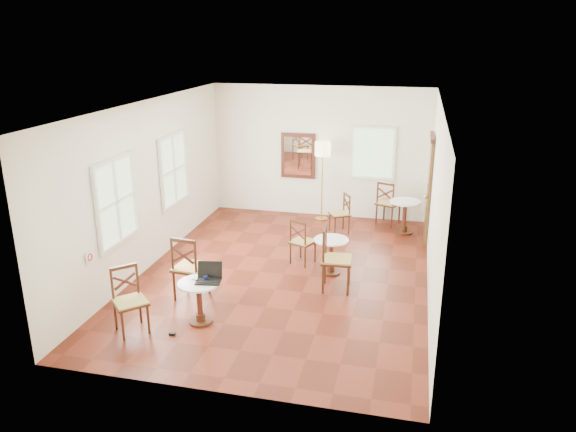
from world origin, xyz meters
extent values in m
plane|color=#621F10|center=(0.00, 0.00, 0.00)|extent=(7.00, 7.00, 0.00)
cube|color=white|center=(0.00, 3.50, 1.50)|extent=(5.00, 0.02, 3.00)
cube|color=white|center=(0.00, -3.50, 1.50)|extent=(5.00, 0.02, 3.00)
cube|color=white|center=(-2.50, 0.00, 1.50)|extent=(0.02, 7.00, 3.00)
cube|color=white|center=(2.50, 0.00, 1.50)|extent=(0.02, 7.00, 3.00)
cube|color=white|center=(0.00, 0.00, 3.00)|extent=(5.00, 7.00, 0.02)
cube|color=#553818|center=(2.46, 2.40, 1.05)|extent=(0.06, 0.90, 2.10)
cube|color=#442011|center=(2.44, 2.40, 2.15)|extent=(0.08, 1.02, 0.08)
sphere|color=#BF8C3F|center=(2.40, 2.08, 1.00)|extent=(0.07, 0.07, 0.07)
cube|color=#4C1E14|center=(-0.50, 3.46, 1.40)|extent=(0.80, 0.05, 1.05)
cube|color=white|center=(-0.50, 3.43, 1.40)|extent=(0.64, 0.02, 0.88)
cube|color=white|center=(-2.47, -2.10, 0.95)|extent=(0.02, 0.16, 0.16)
torus|color=red|center=(-2.46, -2.10, 0.95)|extent=(0.02, 0.12, 0.12)
cube|color=white|center=(-2.47, -1.20, 1.55)|extent=(0.06, 1.22, 1.42)
cube|color=white|center=(-2.47, 1.00, 1.55)|extent=(0.06, 1.22, 1.42)
cube|color=white|center=(1.20, 3.47, 1.55)|extent=(1.02, 0.06, 1.22)
cylinder|color=#442011|center=(-0.81, -1.96, 0.02)|extent=(0.35, 0.35, 0.04)
cylinder|color=#442011|center=(-0.81, -1.96, 0.09)|extent=(0.14, 0.14, 0.11)
cylinder|color=#4C1E14|center=(-0.81, -1.96, 0.35)|extent=(0.08, 0.08, 0.53)
cylinder|color=#442011|center=(-0.81, -1.96, 0.60)|extent=(0.12, 0.12, 0.05)
cylinder|color=white|center=(-0.81, -1.96, 0.64)|extent=(0.62, 0.62, 0.03)
cylinder|color=#442011|center=(0.80, 0.24, 0.02)|extent=(0.35, 0.35, 0.04)
cylinder|color=#442011|center=(0.80, 0.24, 0.09)|extent=(0.14, 0.14, 0.11)
cylinder|color=#4C1E14|center=(0.80, 0.24, 0.35)|extent=(0.08, 0.08, 0.53)
cylinder|color=#442011|center=(0.80, 0.24, 0.60)|extent=(0.12, 0.12, 0.05)
cylinder|color=white|center=(0.80, 0.24, 0.64)|extent=(0.62, 0.62, 0.03)
cylinder|color=#442011|center=(2.00, 2.68, 0.02)|extent=(0.38, 0.38, 0.04)
cylinder|color=#442011|center=(2.00, 2.68, 0.10)|extent=(0.15, 0.15, 0.12)
cylinder|color=#4C1E14|center=(2.00, 2.68, 0.38)|extent=(0.09, 0.09, 0.58)
cylinder|color=#442011|center=(2.00, 2.68, 0.65)|extent=(0.13, 0.13, 0.06)
cylinder|color=white|center=(2.00, 2.68, 0.70)|extent=(0.67, 0.67, 0.03)
cylinder|color=#442011|center=(-1.03, -1.03, 0.26)|extent=(0.04, 0.04, 0.51)
cylinder|color=#442011|center=(-1.07, -1.44, 0.26)|extent=(0.04, 0.04, 0.51)
cylinder|color=#442011|center=(-1.43, -0.99, 0.26)|extent=(0.04, 0.04, 0.51)
cylinder|color=#442011|center=(-1.47, -1.40, 0.26)|extent=(0.04, 0.04, 0.51)
cube|color=#442011|center=(-1.25, -1.21, 0.52)|extent=(0.55, 0.55, 0.03)
cube|color=#AF8F46|center=(-1.25, -1.21, 0.54)|extent=(0.52, 0.52, 0.05)
cylinder|color=#442011|center=(-1.07, -1.44, 0.80)|extent=(0.04, 0.04, 0.57)
cylinder|color=#442011|center=(-1.47, -1.40, 0.80)|extent=(0.04, 0.04, 0.57)
cube|color=#442011|center=(-1.27, -1.42, 1.06)|extent=(0.44, 0.08, 0.06)
cube|color=#4C1E14|center=(-1.27, -1.42, 0.81)|extent=(0.37, 0.06, 0.25)
cube|color=#4C1E14|center=(-1.27, -1.42, 0.81)|extent=(0.37, 0.06, 0.25)
cylinder|color=#442011|center=(-1.67, -2.69, 0.23)|extent=(0.04, 0.04, 0.46)
cylinder|color=#442011|center=(-1.93, -2.43, 0.23)|extent=(0.04, 0.04, 0.46)
cylinder|color=#442011|center=(-1.41, -2.43, 0.23)|extent=(0.04, 0.04, 0.46)
cylinder|color=#442011|center=(-1.67, -2.18, 0.23)|extent=(0.04, 0.04, 0.46)
cube|color=#442011|center=(-1.67, -2.43, 0.46)|extent=(0.63, 0.63, 0.03)
cube|color=#AF8F46|center=(-1.67, -2.43, 0.48)|extent=(0.60, 0.60, 0.04)
cylinder|color=#442011|center=(-1.93, -2.43, 0.71)|extent=(0.04, 0.04, 0.51)
cylinder|color=#442011|center=(-1.67, -2.18, 0.71)|extent=(0.04, 0.04, 0.51)
cube|color=#442011|center=(-1.80, -2.30, 0.94)|extent=(0.30, 0.30, 0.05)
cube|color=#4C1E14|center=(-1.80, -2.30, 0.72)|extent=(0.25, 0.25, 0.22)
cube|color=#4C1E14|center=(-1.80, -2.30, 0.72)|extent=(0.25, 0.25, 0.22)
cylinder|color=#442011|center=(0.44, 0.66, 0.21)|extent=(0.03, 0.03, 0.41)
cylinder|color=#442011|center=(0.31, 0.36, 0.21)|extent=(0.03, 0.03, 0.41)
cylinder|color=#442011|center=(0.13, 0.79, 0.21)|extent=(0.03, 0.03, 0.41)
cylinder|color=#442011|center=(0.00, 0.49, 0.21)|extent=(0.03, 0.03, 0.41)
cube|color=#442011|center=(0.22, 0.58, 0.42)|extent=(0.53, 0.53, 0.03)
cube|color=#AF8F46|center=(0.22, 0.58, 0.43)|extent=(0.51, 0.51, 0.04)
cylinder|color=#442011|center=(0.31, 0.36, 0.64)|extent=(0.03, 0.03, 0.46)
cylinder|color=#442011|center=(0.00, 0.49, 0.64)|extent=(0.03, 0.03, 0.46)
cube|color=#442011|center=(0.15, 0.42, 0.85)|extent=(0.33, 0.17, 0.05)
cube|color=#4C1E14|center=(0.15, 0.42, 0.65)|extent=(0.28, 0.14, 0.20)
cube|color=#4C1E14|center=(0.15, 0.42, 0.65)|extent=(0.28, 0.14, 0.20)
cylinder|color=#442011|center=(1.21, -0.57, 0.26)|extent=(0.04, 0.04, 0.52)
cylinder|color=#442011|center=(0.80, -0.61, 0.26)|extent=(0.04, 0.04, 0.52)
cylinder|color=#442011|center=(1.18, -0.16, 0.26)|extent=(0.04, 0.04, 0.52)
cylinder|color=#442011|center=(0.77, -0.19, 0.26)|extent=(0.04, 0.04, 0.52)
cube|color=#442011|center=(0.99, -0.38, 0.52)|extent=(0.55, 0.55, 0.03)
cube|color=#AF8F46|center=(0.99, -0.38, 0.54)|extent=(0.52, 0.52, 0.05)
cylinder|color=#442011|center=(0.80, -0.61, 0.80)|extent=(0.04, 0.04, 0.57)
cylinder|color=#442011|center=(0.77, -0.19, 0.80)|extent=(0.04, 0.04, 0.57)
cube|color=#442011|center=(0.78, -0.40, 1.07)|extent=(0.08, 0.44, 0.06)
cube|color=#4C1E14|center=(0.78, -0.40, 0.82)|extent=(0.06, 0.37, 0.25)
cube|color=#4C1E14|center=(0.78, -0.40, 0.82)|extent=(0.06, 0.37, 0.25)
cylinder|color=#442011|center=(1.88, 3.29, 0.24)|extent=(0.04, 0.04, 0.47)
cylinder|color=#442011|center=(1.73, 2.94, 0.24)|extent=(0.04, 0.04, 0.47)
cylinder|color=#442011|center=(1.53, 3.43, 0.24)|extent=(0.04, 0.04, 0.47)
cylinder|color=#442011|center=(1.38, 3.08, 0.24)|extent=(0.04, 0.04, 0.47)
cube|color=#442011|center=(1.63, 3.18, 0.48)|extent=(0.61, 0.61, 0.03)
cube|color=#AF8F46|center=(1.63, 3.18, 0.49)|extent=(0.58, 0.58, 0.04)
cylinder|color=#442011|center=(1.73, 2.94, 0.74)|extent=(0.04, 0.04, 0.53)
cylinder|color=#442011|center=(1.38, 3.08, 0.74)|extent=(0.04, 0.04, 0.53)
cube|color=#442011|center=(1.56, 3.01, 0.98)|extent=(0.38, 0.19, 0.05)
cube|color=#4C1E14|center=(1.56, 3.01, 0.75)|extent=(0.32, 0.16, 0.23)
cube|color=#4C1E14|center=(1.56, 3.01, 0.75)|extent=(0.32, 0.16, 0.23)
cylinder|color=#442011|center=(0.43, 2.46, 0.20)|extent=(0.03, 0.03, 0.40)
cylinder|color=#442011|center=(0.70, 2.62, 0.20)|extent=(0.03, 0.03, 0.40)
cylinder|color=#442011|center=(0.58, 2.18, 0.20)|extent=(0.03, 0.03, 0.40)
cylinder|color=#442011|center=(0.86, 2.34, 0.20)|extent=(0.03, 0.03, 0.40)
cube|color=#442011|center=(0.64, 2.40, 0.40)|extent=(0.53, 0.53, 0.03)
cube|color=#AF8F46|center=(0.64, 2.40, 0.42)|extent=(0.51, 0.51, 0.04)
cylinder|color=#442011|center=(0.70, 2.62, 0.62)|extent=(0.03, 0.03, 0.44)
cylinder|color=#442011|center=(0.86, 2.34, 0.62)|extent=(0.03, 0.03, 0.44)
cube|color=#442011|center=(0.78, 2.48, 0.82)|extent=(0.19, 0.31, 0.04)
cube|color=#4C1E14|center=(0.78, 2.48, 0.63)|extent=(0.16, 0.26, 0.19)
cube|color=#4C1E14|center=(0.78, 2.48, 0.63)|extent=(0.16, 0.26, 0.19)
cylinder|color=#BF8C3F|center=(0.13, 3.15, 0.02)|extent=(0.29, 0.29, 0.03)
cylinder|color=#BF8C3F|center=(0.13, 3.15, 0.83)|extent=(0.02, 0.02, 1.66)
cylinder|color=beige|center=(0.13, 3.15, 1.66)|extent=(0.35, 0.35, 0.31)
cube|color=black|center=(-0.68, -1.91, 0.66)|extent=(0.40, 0.32, 0.02)
cube|color=black|center=(-0.68, -1.91, 0.68)|extent=(0.32, 0.20, 0.00)
cube|color=black|center=(-0.70, -1.78, 0.79)|extent=(0.37, 0.14, 0.25)
cube|color=silver|center=(-0.70, -1.78, 0.79)|extent=(0.32, 0.11, 0.20)
ellipsoid|color=black|center=(-0.83, -1.94, 0.67)|extent=(0.09, 0.06, 0.03)
cylinder|color=#0F1434|center=(-0.73, -1.89, 0.69)|extent=(0.07, 0.07, 0.08)
torus|color=#0F1434|center=(-0.69, -1.89, 0.69)|extent=(0.05, 0.01, 0.05)
cylinder|color=white|center=(-0.92, -1.89, 0.70)|extent=(0.05, 0.05, 0.09)
cube|color=black|center=(-1.07, -2.40, 0.02)|extent=(0.09, 0.05, 0.03)
camera|label=1|loc=(2.13, -8.80, 4.13)|focal=34.46mm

